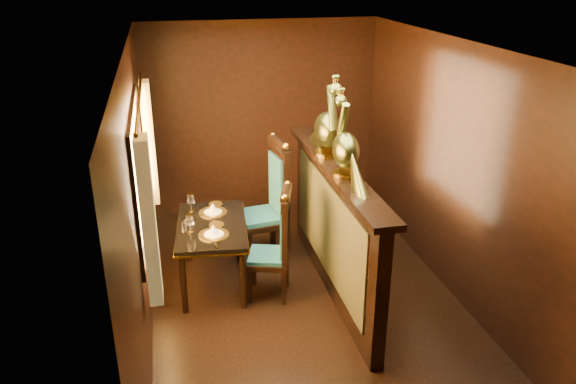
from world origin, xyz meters
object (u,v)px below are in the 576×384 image
dining_table (211,230)px  peacock_right (328,114)px  chair_right (272,197)px  peacock_left (346,135)px  chair_left (279,241)px

dining_table → peacock_right: bearing=0.9°
chair_right → peacock_left: size_ratio=1.86×
chair_left → peacock_left: (0.55, -0.28, 1.13)m
dining_table → chair_right: 0.84m
peacock_right → chair_right: bearing=132.5°
dining_table → peacock_left: (1.18, -0.66, 1.12)m
chair_left → peacock_left: bearing=-10.0°
dining_table → chair_right: size_ratio=0.86×
dining_table → peacock_left: size_ratio=1.61×
peacock_left → peacock_right: 0.57m
chair_left → peacock_right: 1.32m
peacock_right → chair_left: bearing=-152.7°
chair_left → peacock_right: bearing=44.4°
dining_table → peacock_left: 1.76m
chair_right → peacock_left: peacock_left is taller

